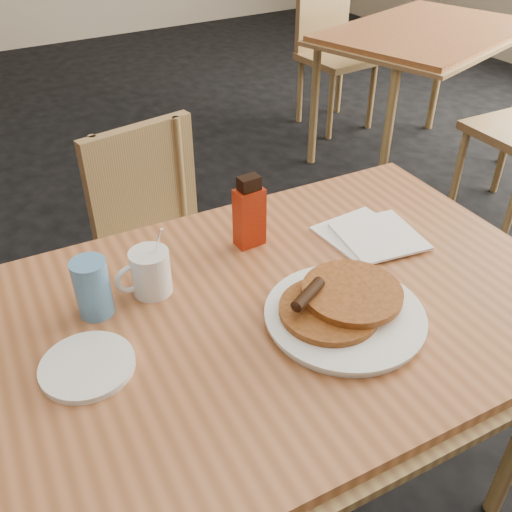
% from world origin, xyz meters
% --- Properties ---
extents(main_table, '(1.28, 0.91, 0.75)m').
position_xyz_m(main_table, '(0.06, 0.00, 0.71)').
color(main_table, '#AF673E').
rests_on(main_table, floor).
extents(neighbor_table, '(1.32, 1.07, 0.75)m').
position_xyz_m(neighbor_table, '(1.90, 1.41, 0.71)').
color(neighbor_table, '#AF673E').
rests_on(neighbor_table, floor).
extents(chair_main_far, '(0.42, 0.42, 0.82)m').
position_xyz_m(chair_main_far, '(0.09, 0.74, 0.49)').
color(chair_main_far, '#A3854C').
rests_on(chair_main_far, floor).
extents(chair_neighbor_far, '(0.43, 0.43, 0.89)m').
position_xyz_m(chair_neighbor_far, '(1.88, 2.17, 0.53)').
color(chair_neighbor_far, '#A3854C').
rests_on(chair_neighbor_far, floor).
extents(pancake_plate, '(0.31, 0.31, 0.07)m').
position_xyz_m(pancake_plate, '(0.13, -0.10, 0.77)').
color(pancake_plate, white).
rests_on(pancake_plate, main_table).
extents(coffee_mug, '(0.12, 0.08, 0.15)m').
position_xyz_m(coffee_mug, '(-0.15, 0.17, 0.80)').
color(coffee_mug, white).
rests_on(coffee_mug, main_table).
extents(syrup_bottle, '(0.07, 0.04, 0.17)m').
position_xyz_m(syrup_bottle, '(0.11, 0.21, 0.83)').
color(syrup_bottle, maroon).
rests_on(syrup_bottle, main_table).
extents(napkin_stack, '(0.22, 0.23, 0.01)m').
position_xyz_m(napkin_stack, '(0.37, 0.09, 0.76)').
color(napkin_stack, white).
rests_on(napkin_stack, main_table).
extents(blue_tumbler, '(0.08, 0.08, 0.12)m').
position_xyz_m(blue_tumbler, '(-0.27, 0.17, 0.81)').
color(blue_tumbler, '#538CC4').
rests_on(blue_tumbler, main_table).
extents(side_saucer, '(0.19, 0.19, 0.01)m').
position_xyz_m(side_saucer, '(-0.33, 0.03, 0.76)').
color(side_saucer, white).
rests_on(side_saucer, main_table).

